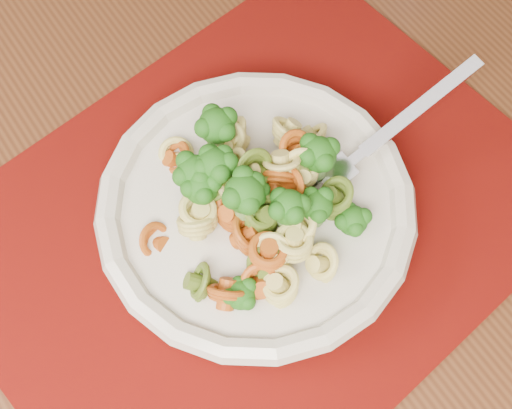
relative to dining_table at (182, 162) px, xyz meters
name	(u,v)px	position (x,y,z in m)	size (l,w,h in m)	color
dining_table	(182,162)	(0.00, 0.00, 0.00)	(1.47, 1.07, 0.72)	#522D17
placemat	(256,220)	(0.02, -0.13, 0.10)	(0.45, 0.35, 0.00)	#630D04
pasta_bowl	(256,211)	(0.02, -0.14, 0.13)	(0.24, 0.24, 0.05)	beige
pasta_broccoli_heap	(256,201)	(0.02, -0.14, 0.15)	(0.21, 0.21, 0.06)	#CBBE64
fork	(337,173)	(0.08, -0.14, 0.15)	(0.19, 0.02, 0.01)	silver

